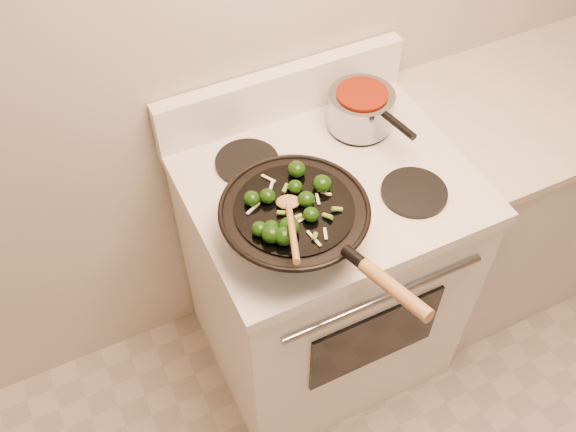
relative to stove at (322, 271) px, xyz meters
name	(u,v)px	position (x,y,z in m)	size (l,w,h in m)	color
stove	(322,271)	(0.00, 0.00, 0.00)	(0.78, 0.67, 1.08)	white
counter_unit	(500,195)	(0.75, 0.03, -0.01)	(0.85, 0.62, 0.91)	silver
wok	(295,222)	(-0.18, -0.16, 0.52)	(0.37, 0.61, 0.18)	black
stirfry	(288,209)	(-0.20, -0.16, 0.59)	(0.24, 0.26, 0.04)	black
wooden_spoon	(290,218)	(-0.22, -0.20, 0.61)	(0.13, 0.26, 0.10)	#A2703F
saucepan	(361,109)	(0.18, 0.15, 0.52)	(0.19, 0.31, 0.11)	gray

